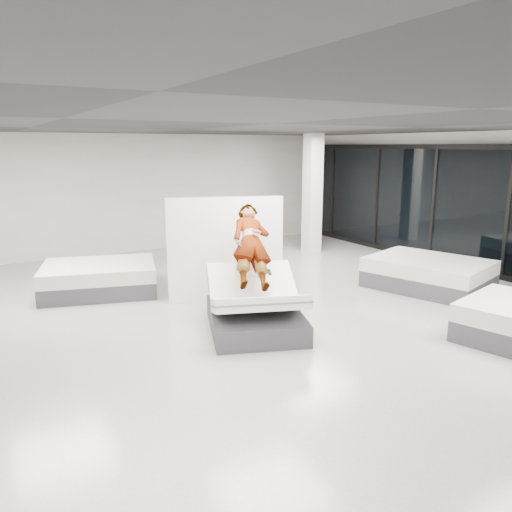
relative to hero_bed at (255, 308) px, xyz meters
name	(u,v)px	position (x,y,z in m)	size (l,w,h in m)	color
room	(274,229)	(0.33, -0.03, 1.25)	(14.00, 14.04, 3.20)	#B3AFA9
hero_bed	(255,308)	(0.00, 0.00, 0.00)	(1.96, 2.23, 1.06)	#3A3A3F
person	(252,254)	(0.10, 0.28, 0.82)	(0.65, 0.43, 1.79)	slate
remote	(269,272)	(0.19, -0.12, 0.59)	(0.05, 0.14, 0.03)	black
divider_panel	(226,250)	(0.28, 1.61, 0.63)	(2.16, 0.10, 1.97)	white
flat_bed_right_far	(428,274)	(4.26, 0.28, -0.05)	(2.28, 2.64, 0.62)	#3A3A3F
flat_bed_left_far	(100,278)	(-1.69, 3.32, -0.06)	(2.49, 2.12, 0.59)	#3A3A3F
column	(312,194)	(4.33, 4.47, 1.25)	(0.40, 0.40, 3.20)	white
storefront_glazing	(508,214)	(6.23, -0.03, 1.10)	(0.12, 13.40, 2.92)	#1A232B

